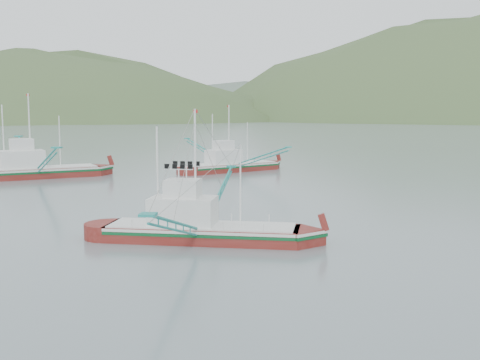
{
  "coord_description": "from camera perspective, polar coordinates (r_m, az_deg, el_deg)",
  "views": [
    {
      "loc": [
        3.89,
        -40.32,
        8.85
      ],
      "look_at": [
        0.0,
        6.0,
        3.2
      ],
      "focal_mm": 45.0,
      "sensor_mm": 36.0,
      "label": 1
    }
  ],
  "objects": [
    {
      "name": "ridge_distant",
      "position": [
        600.95,
        7.33,
        6.03
      ],
      "size": [
        960.0,
        400.0,
        240.0
      ],
      "primitive_type": "ellipsoid",
      "color": "slate",
      "rests_on": "ground"
    },
    {
      "name": "main_boat",
      "position": [
        39.98,
        -3.92,
        -3.9
      ],
      "size": [
        13.06,
        23.27,
        9.43
      ],
      "rotation": [
        0.0,
        0.0,
        -0.07
      ],
      "color": "maroon",
      "rests_on": "ground"
    },
    {
      "name": "headland_left",
      "position": [
        440.62,
        -19.96,
        5.36
      ],
      "size": [
        448.0,
        308.0,
        210.0
      ],
      "primitive_type": "ellipsoid",
      "color": "#41592E",
      "rests_on": "ground"
    },
    {
      "name": "ground",
      "position": [
        41.46,
        -0.7,
        -5.39
      ],
      "size": [
        1200.0,
        1200.0,
        0.0
      ],
      "primitive_type": "plane",
      "color": "slate",
      "rests_on": "ground"
    },
    {
      "name": "bg_boat_left",
      "position": [
        79.59,
        -18.93,
        1.91
      ],
      "size": [
        19.56,
        25.54,
        11.36
      ],
      "rotation": [
        0.0,
        0.0,
        0.57
      ],
      "color": "maroon",
      "rests_on": "ground"
    },
    {
      "name": "bg_boat_far",
      "position": [
        83.08,
        -0.84,
        2.28
      ],
      "size": [
        19.23,
        21.08,
        9.86
      ],
      "rotation": [
        0.0,
        0.0,
        0.7
      ],
      "color": "maroon",
      "rests_on": "ground"
    }
  ]
}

